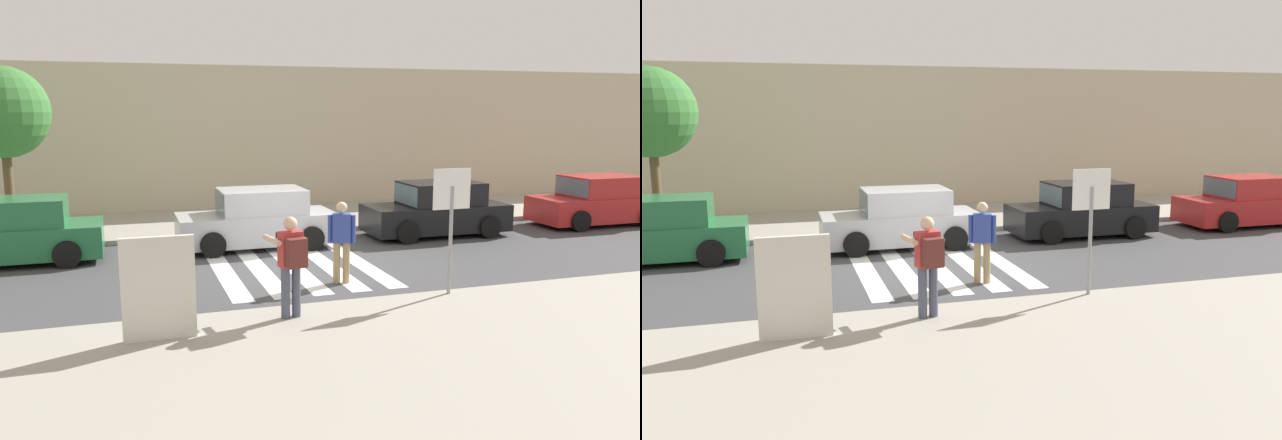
{
  "view_description": "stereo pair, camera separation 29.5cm",
  "coord_description": "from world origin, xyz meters",
  "views": [
    {
      "loc": [
        -3.67,
        -13.61,
        3.6
      ],
      "look_at": [
        0.6,
        -0.2,
        1.1
      ],
      "focal_mm": 35.0,
      "sensor_mm": 36.0,
      "label": 1
    },
    {
      "loc": [
        -3.38,
        -13.69,
        3.6
      ],
      "look_at": [
        0.6,
        -0.2,
        1.1
      ],
      "focal_mm": 35.0,
      "sensor_mm": 36.0,
      "label": 2
    }
  ],
  "objects": [
    {
      "name": "parked_car_red",
      "position": [
        10.58,
        2.3,
        0.73
      ],
      "size": [
        4.1,
        1.92,
        1.55
      ],
      "color": "red",
      "rests_on": "ground"
    },
    {
      "name": "crosswalk_stripe_2",
      "position": [
        0.0,
        0.2,
        0.0
      ],
      "size": [
        0.44,
        5.2,
        0.01
      ],
      "primitive_type": "cube",
      "color": "silver",
      "rests_on": "ground"
    },
    {
      "name": "crosswalk_stripe_4",
      "position": [
        1.6,
        0.2,
        0.0
      ],
      "size": [
        0.44,
        5.2,
        0.01
      ],
      "primitive_type": "cube",
      "color": "silver",
      "rests_on": "ground"
    },
    {
      "name": "crosswalk_stripe_3",
      "position": [
        0.8,
        0.2,
        0.0
      ],
      "size": [
        0.44,
        5.2,
        0.01
      ],
      "primitive_type": "cube",
      "color": "silver",
      "rests_on": "ground"
    },
    {
      "name": "ground_plane",
      "position": [
        0.0,
        0.0,
        0.0
      ],
      "size": [
        120.0,
        120.0,
        0.0
      ],
      "primitive_type": "plane",
      "color": "#424244"
    },
    {
      "name": "photographer_with_backpack",
      "position": [
        -1.07,
        -3.88,
        1.17
      ],
      "size": [
        0.67,
        0.91,
        1.72
      ],
      "color": "#474C60",
      "rests_on": "sidewalk_near"
    },
    {
      "name": "parked_car_silver",
      "position": [
        -0.32,
        2.3,
        0.73
      ],
      "size": [
        4.1,
        1.92,
        1.55
      ],
      "color": "#B7BABF",
      "rests_on": "ground"
    },
    {
      "name": "street_tree_west",
      "position": [
        -6.58,
        4.73,
        3.51
      ],
      "size": [
        2.42,
        2.42,
        4.6
      ],
      "color": "brown",
      "rests_on": "sidewalk_far"
    },
    {
      "name": "crosswalk_stripe_0",
      "position": [
        -1.6,
        0.2,
        0.0
      ],
      "size": [
        0.44,
        5.2,
        0.01
      ],
      "primitive_type": "cube",
      "color": "silver",
      "rests_on": "ground"
    },
    {
      "name": "advertising_board",
      "position": [
        -3.24,
        -4.22,
        0.94
      ],
      "size": [
        1.1,
        0.11,
        1.6
      ],
      "color": "beige",
      "rests_on": "sidewalk_near"
    },
    {
      "name": "sidewalk_near",
      "position": [
        0.0,
        -6.2,
        0.07
      ],
      "size": [
        60.0,
        6.0,
        0.14
      ],
      "primitive_type": "cube",
      "color": "#9E998C",
      "rests_on": "ground"
    },
    {
      "name": "stop_sign",
      "position": [
        2.15,
        -3.41,
        1.87
      ],
      "size": [
        0.76,
        0.08,
        2.39
      ],
      "color": "gray",
      "rests_on": "sidewalk_near"
    },
    {
      "name": "pedestrian_crossing",
      "position": [
        0.61,
        -1.65,
        0.97
      ],
      "size": [
        0.55,
        0.35,
        1.72
      ],
      "color": "tan",
      "rests_on": "ground"
    },
    {
      "name": "building_facade_far",
      "position": [
        0.0,
        10.4,
        2.56
      ],
      "size": [
        56.0,
        4.0,
        5.11
      ],
      "primitive_type": "cube",
      "color": "beige",
      "rests_on": "ground"
    },
    {
      "name": "parked_car_black",
      "position": [
        4.93,
        2.3,
        0.73
      ],
      "size": [
        4.1,
        1.92,
        1.55
      ],
      "color": "black",
      "rests_on": "ground"
    },
    {
      "name": "sidewalk_far",
      "position": [
        0.0,
        6.0,
        0.07
      ],
      "size": [
        60.0,
        4.8,
        0.14
      ],
      "primitive_type": "cube",
      "color": "#9E998C",
      "rests_on": "ground"
    },
    {
      "name": "crosswalk_stripe_1",
      "position": [
        -0.8,
        0.2,
        0.0
      ],
      "size": [
        0.44,
        5.2,
        0.01
      ],
      "primitive_type": "cube",
      "color": "silver",
      "rests_on": "ground"
    },
    {
      "name": "parked_car_green",
      "position": [
        -6.21,
        2.3,
        0.73
      ],
      "size": [
        4.1,
        1.92,
        1.55
      ],
      "color": "#236B3D",
      "rests_on": "ground"
    }
  ]
}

